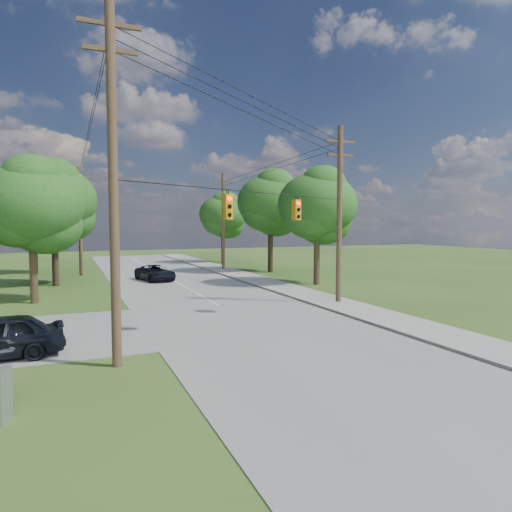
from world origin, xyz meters
name	(u,v)px	position (x,y,z in m)	size (l,w,h in m)	color
ground	(249,354)	(0.00, 0.00, 0.00)	(140.00, 140.00, 0.00)	#2D4E1A
main_road	(250,322)	(2.00, 5.00, 0.01)	(10.00, 100.00, 0.03)	gray
sidewalk_east	(365,311)	(8.70, 5.00, 0.06)	(2.60, 100.00, 0.12)	#99958F
pole_sw	(113,179)	(-4.60, 0.40, 6.23)	(2.00, 0.32, 12.00)	brown
pole_ne	(339,212)	(8.90, 8.00, 5.47)	(2.00, 0.32, 10.50)	brown
pole_north_e	(223,221)	(8.90, 30.00, 5.13)	(2.00, 0.32, 10.00)	brown
pole_north_w	(80,220)	(-5.00, 30.00, 5.13)	(2.00, 0.32, 10.00)	brown
power_lines	(202,150)	(1.50, 11.54, 9.15)	(13.93, 29.62, 4.93)	black
traffic_signals	(265,208)	(2.55, 4.43, 5.50)	(4.91, 3.27, 1.05)	orange
tree_w_near	(31,204)	(-8.00, 15.00, 5.92)	(6.00, 6.00, 8.40)	#413220
tree_w_mid	(53,200)	(-7.00, 23.00, 6.58)	(6.40, 6.40, 9.22)	#413220
tree_w_far	(34,208)	(-9.00, 33.00, 6.25)	(6.00, 6.00, 8.73)	#413220
tree_e_near	(317,205)	(12.00, 16.00, 6.25)	(6.20, 6.20, 8.81)	#413220
tree_e_mid	(271,202)	(12.50, 26.00, 6.91)	(6.60, 6.60, 9.64)	#413220
tree_e_far	(223,215)	(11.50, 38.00, 5.92)	(5.80, 5.80, 8.32)	#413220
car_main_north	(155,273)	(0.64, 23.18, 0.68)	(2.15, 4.67, 1.30)	black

